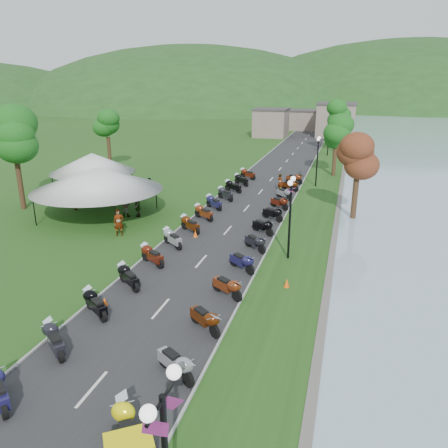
% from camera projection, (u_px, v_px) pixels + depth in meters
% --- Properties ---
extents(road, '(7.00, 120.00, 0.02)m').
position_uv_depth(road, '(271.00, 179.00, 48.41)').
color(road, '#2B2B2D').
rests_on(road, ground).
extents(hills_backdrop, '(360.00, 120.00, 76.00)m').
position_uv_depth(hills_backdrop, '(335.00, 104.00, 194.33)').
color(hills_backdrop, '#285621').
rests_on(hills_backdrop, ground).
extents(far_building, '(18.00, 16.00, 5.00)m').
position_uv_depth(far_building, '(301.00, 121.00, 89.19)').
color(far_building, gray).
rests_on(far_building, ground).
extents(yellow_trike, '(2.80, 3.03, 1.18)m').
position_uv_depth(yellow_trike, '(126.00, 432.00, 12.92)').
color(yellow_trike, '#FCED0A').
rests_on(yellow_trike, ground).
extents(moto_row_left, '(2.60, 48.50, 1.10)m').
position_uv_depth(moto_row_left, '(164.00, 247.00, 27.30)').
color(moto_row_left, '#331411').
rests_on(moto_row_left, ground).
extents(moto_row_right, '(2.60, 35.48, 1.10)m').
position_uv_depth(moto_row_right, '(264.00, 226.00, 31.19)').
color(moto_row_right, '#331411').
rests_on(moto_row_right, ground).
extents(vendor_tent_main, '(6.84, 6.84, 4.00)m').
position_uv_depth(vendor_tent_main, '(98.00, 192.00, 34.70)').
color(vendor_tent_main, silver).
rests_on(vendor_tent_main, ground).
extents(vendor_tent_side, '(5.27, 5.27, 4.00)m').
position_uv_depth(vendor_tent_side, '(93.00, 174.00, 41.35)').
color(vendor_tent_side, silver).
rests_on(vendor_tent_side, ground).
extents(tree_park_left, '(3.59, 3.59, 9.98)m').
position_uv_depth(tree_park_left, '(15.00, 150.00, 35.87)').
color(tree_park_left, '#1F6D1C').
rests_on(tree_park_left, ground).
extents(tree_lakeside, '(2.78, 2.78, 7.71)m').
position_uv_depth(tree_lakeside, '(357.00, 170.00, 33.71)').
color(tree_lakeside, '#1F6D1C').
rests_on(tree_lakeside, ground).
extents(pedestrian_a, '(0.87, 0.81, 1.93)m').
position_uv_depth(pedestrian_a, '(120.00, 236.00, 30.95)').
color(pedestrian_a, slate).
rests_on(pedestrian_a, ground).
extents(pedestrian_b, '(0.95, 0.58, 1.87)m').
position_uv_depth(pedestrian_b, '(126.00, 216.00, 35.39)').
color(pedestrian_b, slate).
rests_on(pedestrian_b, ground).
extents(pedestrian_c, '(0.97, 1.04, 1.56)m').
position_uv_depth(pedestrian_c, '(76.00, 210.00, 37.07)').
color(pedestrian_c, slate).
rests_on(pedestrian_c, ground).
extents(traffic_cone_near, '(0.30, 0.30, 0.47)m').
position_uv_depth(traffic_cone_near, '(105.00, 302.00, 21.26)').
color(traffic_cone_near, '#F2590C').
rests_on(traffic_cone_near, ground).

